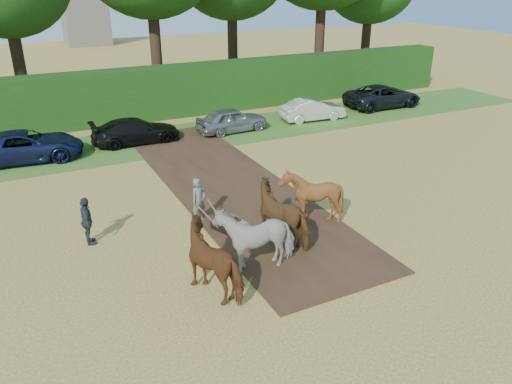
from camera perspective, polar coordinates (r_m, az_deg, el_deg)
name	(u,v)px	position (r m, az deg, el deg)	size (l,w,h in m)	color
ground	(277,280)	(14.43, 2.46, -10.04)	(120.00, 120.00, 0.00)	gold
earth_strip	(227,185)	(20.57, -3.31, 0.84)	(4.50, 17.00, 0.05)	#472D1C
grass_verge	(146,143)	(26.39, -12.46, 5.53)	(50.00, 5.00, 0.03)	#38601E
hedgerow	(123,96)	(30.25, -14.98, 10.53)	(46.00, 1.60, 3.00)	#14380F
spectator_far	(87,221)	(16.70, -18.76, -3.19)	(0.95, 0.40, 1.62)	#272C35
plough_team	(269,223)	(15.36, 1.46, -3.57)	(6.49, 5.65, 1.96)	#5E2F17
parked_cars	(155,128)	(26.42, -11.50, 7.17)	(36.74, 3.23, 1.43)	silver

